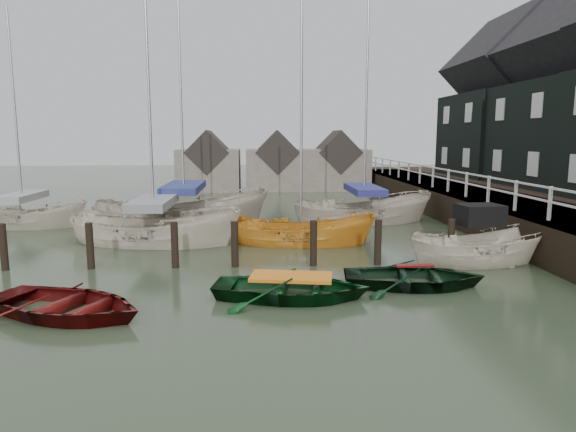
{
  "coord_description": "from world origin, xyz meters",
  "views": [
    {
      "loc": [
        -0.53,
        -12.3,
        3.92
      ],
      "look_at": [
        0.48,
        3.96,
        1.4
      ],
      "focal_mm": 32.0,
      "sensor_mm": 36.0,
      "label": 1
    }
  ],
  "objects": [
    {
      "name": "motorboat",
      "position": [
        6.39,
        2.87,
        0.09
      ],
      "size": [
        4.73,
        2.21,
        2.73
      ],
      "rotation": [
        0.0,
        0.0,
        1.68
      ],
      "color": "beige",
      "rests_on": "ground"
    },
    {
      "name": "sailboat_a",
      "position": [
        -4.33,
        6.69,
        0.06
      ],
      "size": [
        6.99,
        3.83,
        11.44
      ],
      "rotation": [
        0.0,
        0.0,
        1.36
      ],
      "color": "beige",
      "rests_on": "ground"
    },
    {
      "name": "rowboat_green",
      "position": [
        0.3,
        -0.18,
        0.0
      ],
      "size": [
        4.21,
        3.32,
        0.79
      ],
      "primitive_type": "imported",
      "rotation": [
        0.0,
        0.0,
        1.4
      ],
      "color": "#083312",
      "rests_on": "ground"
    },
    {
      "name": "ground",
      "position": [
        0.0,
        0.0,
        0.0
      ],
      "size": [
        120.0,
        120.0,
        0.0
      ],
      "primitive_type": "plane",
      "color": "#293320",
      "rests_on": "ground"
    },
    {
      "name": "rowboat_red",
      "position": [
        -4.76,
        -1.13,
        0.0
      ],
      "size": [
        4.63,
        4.08,
        0.8
      ],
      "primitive_type": "imported",
      "rotation": [
        0.0,
        0.0,
        1.15
      ],
      "color": "#4E0C0B",
      "rests_on": "ground"
    },
    {
      "name": "sailboat_e",
      "position": [
        -10.77,
        10.64,
        0.07
      ],
      "size": [
        5.83,
        2.56,
        10.35
      ],
      "rotation": [
        0.0,
        0.0,
        1.5
      ],
      "color": "beige",
      "rests_on": "ground"
    },
    {
      "name": "mooring_pilings",
      "position": [
        -1.11,
        3.0,
        0.5
      ],
      "size": [
        13.72,
        0.22,
        1.8
      ],
      "color": "black",
      "rests_on": "ground"
    },
    {
      "name": "rowboat_dkgreen",
      "position": [
        3.62,
        0.62,
        0.0
      ],
      "size": [
        4.0,
        3.09,
        0.76
      ],
      "primitive_type": "imported",
      "rotation": [
        0.0,
        0.0,
        1.44
      ],
      "color": "black",
      "rests_on": "ground"
    },
    {
      "name": "sailboat_d",
      "position": [
        4.43,
        10.9,
        0.07
      ],
      "size": [
        6.91,
        3.42,
        12.74
      ],
      "rotation": [
        0.0,
        0.0,
        1.72
      ],
      "color": "beige",
      "rests_on": "ground"
    },
    {
      "name": "far_sheds",
      "position": [
        0.83,
        26.0,
        1.86
      ],
      "size": [
        14.0,
        4.08,
        4.39
      ],
      "color": "#665B51",
      "rests_on": "ground"
    },
    {
      "name": "sailboat_c",
      "position": [
        1.11,
        6.38,
        0.02
      ],
      "size": [
        5.74,
        2.88,
        10.67
      ],
      "rotation": [
        0.0,
        0.0,
        1.42
      ],
      "color": "orange",
      "rests_on": "ground"
    },
    {
      "name": "pier",
      "position": [
        9.48,
        10.0,
        0.71
      ],
      "size": [
        3.04,
        32.0,
        2.7
      ],
      "color": "black",
      "rests_on": "ground"
    },
    {
      "name": "sailboat_b",
      "position": [
        -3.69,
        10.2,
        0.06
      ],
      "size": [
        8.1,
        4.73,
        12.82
      ],
      "rotation": [
        0.0,
        0.0,
        1.83
      ],
      "color": "#B9AD9E",
      "rests_on": "ground"
    }
  ]
}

